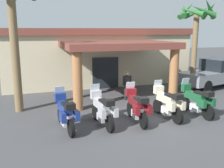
# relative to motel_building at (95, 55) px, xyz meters

# --- Properties ---
(ground_plane) EXTENTS (80.00, 80.00, 0.00)m
(ground_plane) POSITION_rel_motel_building_xyz_m (0.10, -9.06, -2.05)
(ground_plane) COLOR #424244
(motel_building) EXTENTS (13.75, 10.93, 4.00)m
(motel_building) POSITION_rel_motel_building_xyz_m (0.00, 0.00, 0.00)
(motel_building) COLOR beige
(motel_building) RESTS_ON ground_plane
(motorcycle_blue) EXTENTS (0.83, 2.21, 1.61)m
(motorcycle_blue) POSITION_rel_motel_building_xyz_m (-3.28, -9.47, -1.35)
(motorcycle_blue) COLOR black
(motorcycle_blue) RESTS_ON ground_plane
(motorcycle_silver) EXTENTS (0.79, 2.21, 1.61)m
(motorcycle_silver) POSITION_rel_motel_building_xyz_m (-1.78, -9.44, -1.35)
(motorcycle_silver) COLOR black
(motorcycle_silver) RESTS_ON ground_plane
(motorcycle_maroon) EXTENTS (0.70, 2.21, 1.61)m
(motorcycle_maroon) POSITION_rel_motel_building_xyz_m (-0.27, -9.46, -1.35)
(motorcycle_maroon) COLOR black
(motorcycle_maroon) RESTS_ON ground_plane
(motorcycle_cream) EXTENTS (0.74, 2.21, 1.61)m
(motorcycle_cream) POSITION_rel_motel_building_xyz_m (1.23, -9.36, -1.35)
(motorcycle_cream) COLOR black
(motorcycle_cream) RESTS_ON ground_plane
(motorcycle_green) EXTENTS (0.79, 2.21, 1.61)m
(motorcycle_green) POSITION_rel_motel_building_xyz_m (2.73, -9.33, -1.35)
(motorcycle_green) COLOR black
(motorcycle_green) RESTS_ON ground_plane
(pedestrian) EXTENTS (0.53, 0.32, 1.62)m
(pedestrian) POSITION_rel_motel_building_xyz_m (0.52, -5.92, -1.12)
(pedestrian) COLOR black
(pedestrian) RESTS_ON ground_plane
(pickup_truck_gray) EXTENTS (5.53, 3.35, 1.95)m
(pickup_truck_gray) POSITION_rel_motel_building_xyz_m (7.38, -4.44, -1.11)
(pickup_truck_gray) COLOR black
(pickup_truck_gray) RESTS_ON ground_plane
(palm_tree_roadside) EXTENTS (2.68, 2.70, 6.61)m
(palm_tree_roadside) POSITION_rel_motel_building_xyz_m (-5.22, -6.42, 2.75)
(palm_tree_roadside) COLOR brown
(palm_tree_roadside) RESTS_ON ground_plane
(palm_tree_near_portico) EXTENTS (2.48, 2.48, 5.80)m
(palm_tree_near_portico) POSITION_rel_motel_building_xyz_m (5.46, -4.83, 2.28)
(palm_tree_near_portico) COLOR brown
(palm_tree_near_portico) RESTS_ON ground_plane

